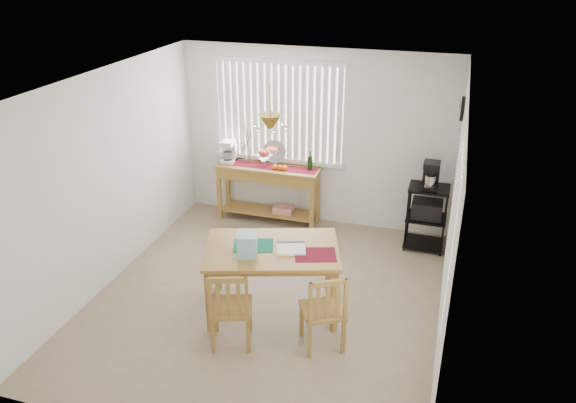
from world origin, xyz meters
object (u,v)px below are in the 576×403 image
(sideboard, at_px, (269,180))
(wire_cart, at_px, (427,212))
(dining_table, at_px, (272,255))
(cart_items, at_px, (431,175))
(chair_right, at_px, (324,311))
(chair_left, at_px, (231,308))

(sideboard, bearing_deg, wire_cart, -4.42)
(sideboard, height_order, dining_table, sideboard)
(sideboard, relative_size, dining_table, 0.92)
(cart_items, height_order, dining_table, cart_items)
(sideboard, relative_size, cart_items, 4.15)
(sideboard, distance_m, chair_right, 3.08)
(sideboard, bearing_deg, dining_table, -70.30)
(dining_table, xyz_separation_m, chair_left, (-0.20, -0.76, -0.25))
(dining_table, distance_m, chair_left, 0.82)
(cart_items, bearing_deg, wire_cart, -90.00)
(dining_table, xyz_separation_m, chair_right, (0.73, -0.52, -0.26))
(wire_cart, xyz_separation_m, chair_right, (-0.84, -2.50, -0.10))
(dining_table, bearing_deg, cart_items, 51.80)
(sideboard, xyz_separation_m, cart_items, (2.34, -0.17, 0.42))
(dining_table, relative_size, chair_right, 1.87)
(cart_items, distance_m, chair_left, 3.33)
(sideboard, distance_m, chair_left, 2.98)
(sideboard, height_order, wire_cart, wire_cart)
(wire_cart, relative_size, cart_items, 2.43)
(sideboard, bearing_deg, chair_left, -78.96)
(chair_left, bearing_deg, dining_table, 74.85)
(cart_items, height_order, chair_left, cart_items)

